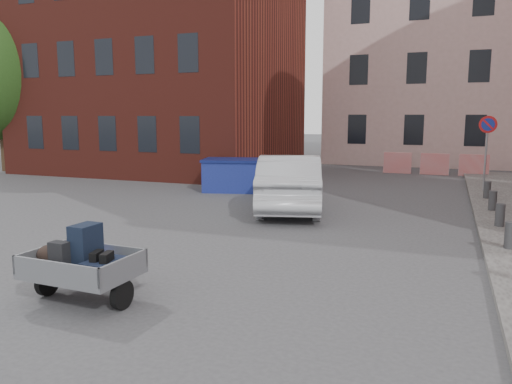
% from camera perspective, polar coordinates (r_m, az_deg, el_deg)
% --- Properties ---
extents(ground, '(120.00, 120.00, 0.00)m').
position_cam_1_polar(ground, '(11.29, -4.39, -5.64)').
color(ground, '#38383A').
rests_on(ground, ground).
extents(building_brick, '(12.00, 10.00, 14.00)m').
position_cam_1_polar(building_brick, '(26.98, -10.35, 17.65)').
color(building_brick, '#591E16').
rests_on(building_brick, ground).
extents(building_pink, '(16.00, 8.00, 14.00)m').
position_cam_1_polar(building_pink, '(32.16, 24.02, 15.60)').
color(building_pink, '#BD9991').
rests_on(building_pink, ground).
extents(far_building, '(6.00, 6.00, 8.00)m').
position_cam_1_polar(far_building, '(40.33, -17.10, 10.17)').
color(far_building, maroon).
rests_on(far_building, ground).
extents(no_parking_sign, '(0.60, 0.09, 2.65)m').
position_cam_1_polar(no_parking_sign, '(19.41, 24.90, 5.67)').
color(no_parking_sign, gray).
rests_on(no_parking_sign, sidewalk).
extents(bollards, '(0.22, 9.02, 0.55)m').
position_cam_1_polar(bollards, '(13.55, 26.11, -2.37)').
color(bollards, '#3A3A3D').
rests_on(bollards, sidewalk).
extents(barriers, '(4.70, 0.18, 1.00)m').
position_cam_1_polar(barriers, '(24.98, 19.74, 3.02)').
color(barriers, red).
rests_on(barriers, ground).
extents(trailer, '(1.64, 1.83, 1.20)m').
position_cam_1_polar(trailer, '(8.02, -19.33, -7.69)').
color(trailer, black).
rests_on(trailer, ground).
extents(dumpster, '(3.13, 2.13, 1.20)m').
position_cam_1_polar(dumpster, '(18.44, -1.59, 1.96)').
color(dumpster, navy).
rests_on(dumpster, ground).
extents(silver_car, '(3.05, 5.27, 1.64)m').
position_cam_1_polar(silver_car, '(14.84, 3.88, 1.11)').
color(silver_car, '#AAADB2').
rests_on(silver_car, ground).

